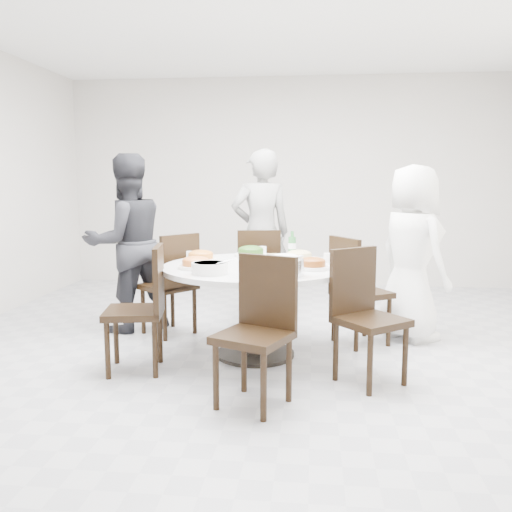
# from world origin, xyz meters

# --- Properties ---
(floor) EXTENTS (6.00, 6.00, 0.01)m
(floor) POSITION_xyz_m (0.00, 0.00, 0.00)
(floor) COLOR #B0B1B5
(floor) RESTS_ON ground
(ceiling) EXTENTS (6.00, 6.00, 0.01)m
(ceiling) POSITION_xyz_m (0.00, 0.00, 2.80)
(ceiling) COLOR white
(ceiling) RESTS_ON ground
(wall_back) EXTENTS (6.00, 0.01, 2.80)m
(wall_back) POSITION_xyz_m (0.00, 3.00, 1.40)
(wall_back) COLOR beige
(wall_back) RESTS_ON ground
(wall_front) EXTENTS (6.00, 0.01, 2.80)m
(wall_front) POSITION_xyz_m (0.00, -3.00, 1.40)
(wall_front) COLOR beige
(wall_front) RESTS_ON ground
(dining_table) EXTENTS (1.50, 1.50, 0.75)m
(dining_table) POSITION_xyz_m (-0.12, -0.13, 0.38)
(dining_table) COLOR white
(dining_table) RESTS_ON floor
(chair_ne) EXTENTS (0.58, 0.58, 0.95)m
(chair_ne) POSITION_xyz_m (0.76, 0.29, 0.47)
(chair_ne) COLOR black
(chair_ne) RESTS_ON floor
(chair_n) EXTENTS (0.48, 0.48, 0.95)m
(chair_n) POSITION_xyz_m (-0.22, 0.97, 0.47)
(chair_n) COLOR black
(chair_n) RESTS_ON floor
(chair_nw) EXTENTS (0.59, 0.59, 0.95)m
(chair_nw) POSITION_xyz_m (-1.00, 0.42, 0.47)
(chair_nw) COLOR black
(chair_nw) RESTS_ON floor
(chair_sw) EXTENTS (0.49, 0.49, 0.95)m
(chair_sw) POSITION_xyz_m (-0.99, -0.58, 0.47)
(chair_sw) COLOR black
(chair_sw) RESTS_ON floor
(chair_s) EXTENTS (0.55, 0.55, 0.95)m
(chair_s) POSITION_xyz_m (-0.03, -1.13, 0.47)
(chair_s) COLOR black
(chair_s) RESTS_ON floor
(chair_se) EXTENTS (0.59, 0.59, 0.95)m
(chair_se) POSITION_xyz_m (0.75, -0.65, 0.47)
(chair_se) COLOR black
(chair_se) RESTS_ON floor
(diner_right) EXTENTS (0.83, 0.91, 1.57)m
(diner_right) POSITION_xyz_m (1.22, 0.50, 0.78)
(diner_right) COLOR white
(diner_right) RESTS_ON floor
(diner_middle) EXTENTS (0.74, 0.60, 1.75)m
(diner_middle) POSITION_xyz_m (-0.22, 1.31, 0.88)
(diner_middle) COLOR black
(diner_middle) RESTS_ON floor
(diner_left) EXTENTS (1.03, 1.01, 1.68)m
(diner_left) POSITION_xyz_m (-1.42, 0.53, 0.84)
(diner_left) COLOR black
(diner_left) RESTS_ON floor
(dish_greens) EXTENTS (0.29, 0.29, 0.08)m
(dish_greens) POSITION_xyz_m (-0.22, 0.37, 0.79)
(dish_greens) COLOR white
(dish_greens) RESTS_ON dining_table
(dish_pale) EXTENTS (0.27, 0.27, 0.07)m
(dish_pale) POSITION_xyz_m (0.22, 0.13, 0.79)
(dish_pale) COLOR white
(dish_pale) RESTS_ON dining_table
(dish_orange) EXTENTS (0.27, 0.27, 0.07)m
(dish_orange) POSITION_xyz_m (-0.61, 0.04, 0.79)
(dish_orange) COLOR white
(dish_orange) RESTS_ON dining_table
(dish_redbrown) EXTENTS (0.26, 0.26, 0.06)m
(dish_redbrown) POSITION_xyz_m (0.33, -0.27, 0.78)
(dish_redbrown) COLOR white
(dish_redbrown) RESTS_ON dining_table
(dish_tofu) EXTENTS (0.27, 0.27, 0.07)m
(dish_tofu) POSITION_xyz_m (-0.57, -0.34, 0.78)
(dish_tofu) COLOR white
(dish_tofu) RESTS_ON dining_table
(rice_bowl) EXTENTS (0.27, 0.27, 0.12)m
(rice_bowl) POSITION_xyz_m (0.14, -0.56, 0.81)
(rice_bowl) COLOR silver
(rice_bowl) RESTS_ON dining_table
(soup_bowl) EXTENTS (0.27, 0.27, 0.08)m
(soup_bowl) POSITION_xyz_m (-0.42, -0.55, 0.79)
(soup_bowl) COLOR white
(soup_bowl) RESTS_ON dining_table
(beverage_bottle) EXTENTS (0.07, 0.07, 0.23)m
(beverage_bottle) POSITION_xyz_m (0.15, 0.37, 0.87)
(beverage_bottle) COLOR #2E7336
(beverage_bottle) RESTS_ON dining_table
(tea_cups) EXTENTS (0.07, 0.07, 0.08)m
(tea_cups) POSITION_xyz_m (-0.11, 0.52, 0.79)
(tea_cups) COLOR white
(tea_cups) RESTS_ON dining_table
(chopsticks) EXTENTS (0.24, 0.04, 0.01)m
(chopsticks) POSITION_xyz_m (-0.13, 0.53, 0.76)
(chopsticks) COLOR tan
(chopsticks) RESTS_ON dining_table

